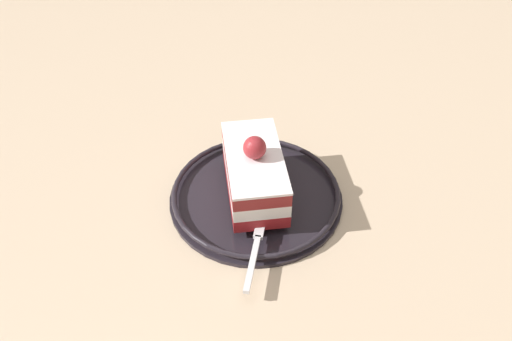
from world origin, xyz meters
name	(u,v)px	position (x,y,z in m)	size (l,w,h in m)	color
ground_plane	(271,198)	(0.00, 0.00, 0.00)	(2.40, 2.40, 0.00)	tan
dessert_plate	(256,195)	(0.01, -0.02, 0.01)	(0.20, 0.20, 0.01)	black
cake_slice	(254,172)	(0.01, -0.02, 0.04)	(0.14, 0.11, 0.08)	maroon
fork	(256,245)	(0.08, 0.01, 0.02)	(0.11, 0.03, 0.00)	silver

